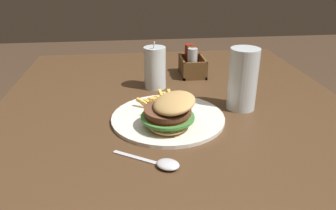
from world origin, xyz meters
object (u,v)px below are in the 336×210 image
(juice_glass, at_px, (155,70))
(condiment_caddy, at_px, (192,64))
(meal_plate_near, at_px, (169,114))
(beer_glass, at_px, (243,80))
(spoon, at_px, (164,164))

(juice_glass, distance_m, condiment_caddy, 0.18)
(meal_plate_near, bearing_deg, condiment_caddy, 161.12)
(beer_glass, height_order, juice_glass, beer_glass)
(beer_glass, distance_m, condiment_caddy, 0.32)
(beer_glass, relative_size, juice_glass, 1.10)
(meal_plate_near, distance_m, spoon, 0.19)
(meal_plate_near, distance_m, beer_glass, 0.24)
(meal_plate_near, relative_size, beer_glass, 1.74)
(juice_glass, bearing_deg, spoon, -2.21)
(meal_plate_near, xyz_separation_m, condiment_caddy, (-0.38, 0.13, 0.01))
(beer_glass, xyz_separation_m, condiment_caddy, (-0.30, -0.09, -0.04))
(meal_plate_near, bearing_deg, juice_glass, -177.12)
(condiment_caddy, bearing_deg, juice_glass, -52.48)
(spoon, relative_size, condiment_caddy, 1.19)
(spoon, distance_m, condiment_caddy, 0.60)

